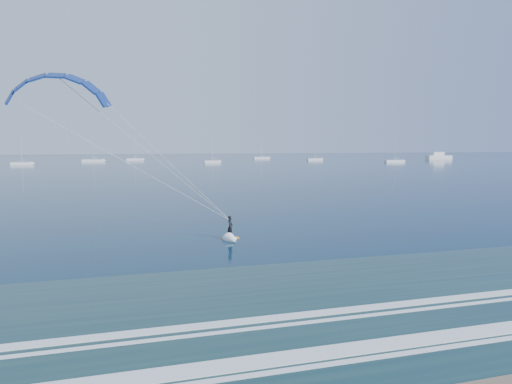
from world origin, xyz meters
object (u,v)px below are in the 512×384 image
at_px(motor_yacht, 438,157).
at_px(sailboat_2, 93,160).
at_px(sailboat_4, 262,158).
at_px(sailboat_7, 135,159).
at_px(sailboat_1, 22,163).
at_px(sailboat_3, 212,162).
at_px(sailboat_6, 395,161).
at_px(sailboat_5, 315,159).
at_px(kitesurfer_rig, 153,156).

distance_m(motor_yacht, sailboat_2, 194.01).
distance_m(sailboat_4, sailboat_7, 77.08).
xyz_separation_m(motor_yacht, sailboat_4, (-96.72, 41.05, -1.03)).
height_order(motor_yacht, sailboat_7, sailboat_7).
bearing_deg(sailboat_4, sailboat_1, -154.73).
height_order(sailboat_2, sailboat_3, sailboat_2).
xyz_separation_m(sailboat_3, sailboat_6, (86.74, -17.11, 0.02)).
distance_m(sailboat_2, sailboat_5, 116.11).
height_order(motor_yacht, sailboat_2, sailboat_2).
distance_m(kitesurfer_rig, sailboat_1, 181.84).
height_order(kitesurfer_rig, sailboat_3, kitesurfer_rig).
xyz_separation_m(sailboat_5, sailboat_7, (-94.76, 26.82, 0.04)).
distance_m(motor_yacht, sailboat_4, 105.08).
xyz_separation_m(sailboat_1, sailboat_6, (168.10, -17.37, 0.01)).
xyz_separation_m(sailboat_3, sailboat_5, (60.49, 19.25, 0.01)).
bearing_deg(sailboat_7, sailboat_2, -146.09).
xyz_separation_m(motor_yacht, sailboat_5, (-78.05, 1.89, -1.05)).
relative_size(kitesurfer_rig, sailboat_2, 1.29).
bearing_deg(sailboat_5, motor_yacht, -1.39).
distance_m(motor_yacht, sailboat_1, 220.57).
bearing_deg(sailboat_5, sailboat_3, -162.34).
relative_size(kitesurfer_rig, sailboat_3, 1.75).
distance_m(sailboat_1, sailboat_6, 169.00).
xyz_separation_m(motor_yacht, sailboat_1, (-219.90, -17.10, -1.04)).
xyz_separation_m(kitesurfer_rig, sailboat_6, (124.29, 158.98, -6.68)).
bearing_deg(motor_yacht, sailboat_4, 157.00).
height_order(kitesurfer_rig, sailboat_7, sailboat_7).
bearing_deg(sailboat_3, sailboat_2, 149.60).
bearing_deg(sailboat_4, motor_yacht, -23.00).
bearing_deg(sailboat_5, sailboat_2, 173.60).
bearing_deg(motor_yacht, kitesurfer_rig, -132.31).
distance_m(motor_yacht, sailboat_3, 139.62).
relative_size(sailboat_3, sailboat_5, 0.90).
distance_m(sailboat_6, sailboat_7, 136.51).
relative_size(sailboat_4, sailboat_5, 1.16).
bearing_deg(sailboat_2, kitesurfer_rig, -85.24).
xyz_separation_m(kitesurfer_rig, motor_yacht, (176.09, 193.45, -5.64)).
distance_m(sailboat_1, sailboat_2, 41.48).
height_order(motor_yacht, sailboat_3, sailboat_3).
relative_size(kitesurfer_rig, sailboat_5, 1.58).
distance_m(motor_yacht, sailboat_5, 78.08).
height_order(sailboat_2, sailboat_7, sailboat_2).
height_order(sailboat_4, sailboat_5, sailboat_4).
xyz_separation_m(kitesurfer_rig, sailboat_4, (79.36, 234.51, -6.68)).
height_order(sailboat_2, sailboat_6, sailboat_2).
bearing_deg(sailboat_1, sailboat_4, 25.27).
height_order(kitesurfer_rig, sailboat_6, kitesurfer_rig).
bearing_deg(sailboat_1, sailboat_2, 50.35).
xyz_separation_m(sailboat_3, sailboat_7, (-34.27, 46.07, 0.04)).
distance_m(sailboat_3, sailboat_4, 71.84).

